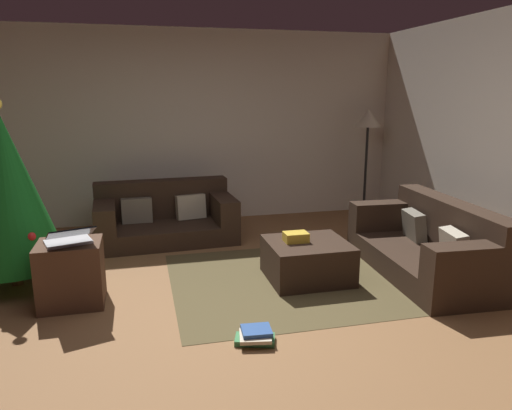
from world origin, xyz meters
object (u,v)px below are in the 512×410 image
side_table (71,274)px  corner_lamp (368,126)px  laptop (69,238)px  ottoman (307,260)px  couch_right (431,246)px  couch_left (165,217)px  tv_remote (293,238)px  gift_box (296,237)px  christmas_tree (6,190)px  book_stack (255,336)px

side_table → corner_lamp: corner_lamp is taller
side_table → corner_lamp: (3.74, 2.10, 1.03)m
laptop → corner_lamp: (3.72, 2.17, 0.70)m
ottoman → couch_right: bearing=-5.8°
laptop → couch_right: bearing=-0.1°
couch_right → corner_lamp: (0.35, 2.17, 1.03)m
couch_left → ottoman: bearing=124.0°
tv_remote → side_table: 2.03m
couch_right → corner_lamp: bearing=-5.9°
gift_box → side_table: size_ratio=0.41×
ottoman → laptop: laptop is taller
side_table → laptop: 0.34m
gift_box → side_table: 2.04m
couch_left → ottoman: couch_left is taller
couch_left → couch_right: couch_right is taller
gift_box → side_table: (-2.03, -0.10, -0.15)m
laptop → side_table: bearing=107.3°
corner_lamp → couch_right: bearing=-99.1°
couch_left → christmas_tree: size_ratio=0.98×
gift_box → corner_lamp: corner_lamp is taller
christmas_tree → book_stack: bearing=-39.4°
couch_left → christmas_tree: christmas_tree is taller
couch_left → book_stack: couch_left is taller
christmas_tree → laptop: bearing=-47.5°
laptop → book_stack: bearing=-35.1°
gift_box → book_stack: size_ratio=0.71×
christmas_tree → laptop: size_ratio=3.41×
couch_right → side_table: 3.39m
side_table → ottoman: bearing=1.6°
couch_right → tv_remote: couch_right is taller
couch_right → gift_box: size_ratio=8.33×
tv_remote → side_table: bearing=-170.4°
couch_right → ottoman: (-1.25, 0.13, -0.09)m
couch_left → side_table: size_ratio=3.08×
christmas_tree → side_table: bearing=-45.5°
corner_lamp → book_stack: bearing=-127.4°
ottoman → laptop: bearing=-176.7°
book_stack → laptop: bearing=144.9°
couch_right → corner_lamp: size_ratio=1.22×
ottoman → gift_box: gift_box is taller
side_table → couch_left: bearing=62.9°
gift_box → christmas_tree: 2.68m
side_table → laptop: laptop is taller
gift_box → laptop: bearing=-175.5°
couch_left → ottoman: (1.26, -1.66, -0.08)m
christmas_tree → tv_remote: bearing=-8.8°
tv_remote → book_stack: bearing=-114.6°
ottoman → christmas_tree: (-2.70, 0.52, 0.73)m
corner_lamp → tv_remote: bearing=-131.6°
ottoman → book_stack: 1.32m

